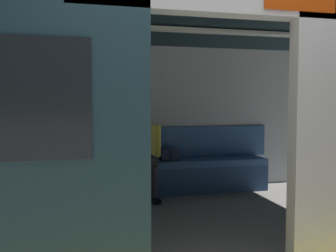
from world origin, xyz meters
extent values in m
cube|color=silver|center=(0.00, 0.00, 1.98)|extent=(2.16, 0.16, 0.20)
cube|color=#BF3F0C|center=(-0.54, 0.09, 1.98)|extent=(0.56, 0.02, 0.12)
cube|color=#15272E|center=(0.00, -1.38, 2.14)|extent=(6.40, 2.93, 0.12)
cube|color=gray|center=(0.00, -1.38, 0.00)|extent=(6.08, 2.77, 0.01)
cube|color=silver|center=(0.00, -2.77, 1.04)|extent=(6.08, 0.10, 2.08)
cube|color=#38609E|center=(0.00, -2.71, 0.69)|extent=(3.52, 0.06, 0.45)
cube|color=white|center=(0.00, -1.38, 2.05)|extent=(4.48, 0.16, 0.03)
cube|color=#38609E|center=(0.00, -2.49, 0.42)|extent=(3.22, 0.44, 0.09)
cube|color=navy|center=(0.00, -2.29, 0.19)|extent=(3.22, 0.04, 0.38)
cube|color=#D8CC4C|center=(0.20, -2.47, 0.72)|extent=(0.39, 0.24, 0.50)
sphere|color=tan|center=(0.20, -2.47, 1.06)|extent=(0.21, 0.21, 0.21)
sphere|color=#997F59|center=(0.20, -2.48, 1.10)|extent=(0.19, 0.19, 0.19)
cylinder|color=#D8CC4C|center=(-0.03, -2.45, 0.75)|extent=(0.08, 0.08, 0.44)
cylinder|color=#D8CC4C|center=(0.44, -2.42, 0.75)|extent=(0.08, 0.08, 0.44)
cylinder|color=#2D2D38|center=(0.11, -2.27, 0.52)|extent=(0.15, 0.41, 0.14)
cylinder|color=#2D2D38|center=(0.28, -2.26, 0.52)|extent=(0.15, 0.41, 0.14)
cylinder|color=#2D2D38|center=(0.10, -2.07, 0.25)|extent=(0.10, 0.10, 0.43)
cylinder|color=#2D2D38|center=(0.28, -2.06, 0.25)|extent=(0.10, 0.10, 0.43)
cube|color=black|center=(0.09, -2.02, 0.03)|extent=(0.11, 0.22, 0.06)
cube|color=black|center=(0.27, -2.01, 0.03)|extent=(0.11, 0.22, 0.06)
cube|color=#262D4C|center=(-0.21, -2.48, 0.55)|extent=(0.26, 0.14, 0.17)
cube|color=#1A2035|center=(-0.21, -2.41, 0.54)|extent=(0.02, 0.01, 0.14)
cube|color=#33723F|center=(0.51, -2.45, 0.48)|extent=(0.15, 0.22, 0.03)
cylinder|color=silver|center=(0.48, -0.50, 1.03)|extent=(0.04, 0.04, 2.06)
camera|label=1|loc=(0.99, 2.45, 1.26)|focal=39.12mm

